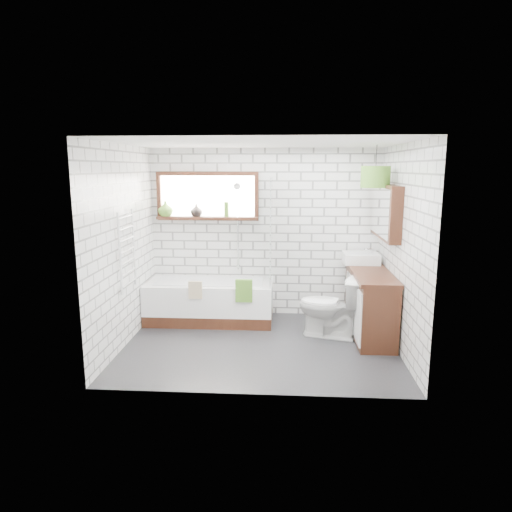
# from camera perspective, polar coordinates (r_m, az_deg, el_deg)

# --- Properties ---
(floor) EXTENTS (3.40, 2.60, 0.01)m
(floor) POSITION_cam_1_polar(r_m,az_deg,el_deg) (5.92, 0.47, -11.05)
(floor) COLOR black
(floor) RESTS_ON ground
(ceiling) EXTENTS (3.40, 2.60, 0.01)m
(ceiling) POSITION_cam_1_polar(r_m,az_deg,el_deg) (5.49, 0.51, 14.00)
(ceiling) COLOR white
(ceiling) RESTS_ON ground
(wall_back) EXTENTS (3.40, 0.01, 2.50)m
(wall_back) POSITION_cam_1_polar(r_m,az_deg,el_deg) (6.86, 1.09, 2.89)
(wall_back) COLOR white
(wall_back) RESTS_ON ground
(wall_front) EXTENTS (3.40, 0.01, 2.50)m
(wall_front) POSITION_cam_1_polar(r_m,az_deg,el_deg) (4.29, -0.48, -2.02)
(wall_front) COLOR white
(wall_front) RESTS_ON ground
(wall_left) EXTENTS (0.01, 2.60, 2.50)m
(wall_left) POSITION_cam_1_polar(r_m,az_deg,el_deg) (5.91, -16.25, 1.14)
(wall_left) COLOR white
(wall_left) RESTS_ON ground
(wall_right) EXTENTS (0.01, 2.60, 2.50)m
(wall_right) POSITION_cam_1_polar(r_m,az_deg,el_deg) (5.74, 17.75, 0.76)
(wall_right) COLOR white
(wall_right) RESTS_ON ground
(window) EXTENTS (1.52, 0.16, 0.68)m
(window) POSITION_cam_1_polar(r_m,az_deg,el_deg) (6.85, -6.09, 7.44)
(window) COLOR black
(window) RESTS_ON wall_back
(towel_radiator) EXTENTS (0.06, 0.52, 1.00)m
(towel_radiator) POSITION_cam_1_polar(r_m,az_deg,el_deg) (5.91, -15.81, 0.66)
(towel_radiator) COLOR white
(towel_radiator) RESTS_ON wall_left
(mirror_cabinet) EXTENTS (0.16, 1.20, 0.70)m
(mirror_cabinet) POSITION_cam_1_polar(r_m,az_deg,el_deg) (6.24, 15.89, 5.37)
(mirror_cabinet) COLOR black
(mirror_cabinet) RESTS_ON wall_right
(shower_riser) EXTENTS (0.02, 0.02, 1.30)m
(shower_riser) POSITION_cam_1_polar(r_m,az_deg,el_deg) (6.83, -2.28, 3.69)
(shower_riser) COLOR silver
(shower_riser) RESTS_ON wall_back
(bathtub) EXTENTS (1.82, 0.80, 0.59)m
(bathtub) POSITION_cam_1_polar(r_m,az_deg,el_deg) (6.75, -5.76, -5.62)
(bathtub) COLOR white
(bathtub) RESTS_ON floor
(shower_screen) EXTENTS (0.02, 0.72, 1.50)m
(shower_screen) POSITION_cam_1_polar(r_m,az_deg,el_deg) (6.44, 1.91, 3.15)
(shower_screen) COLOR white
(shower_screen) RESTS_ON bathtub
(towel_green) EXTENTS (0.23, 0.06, 0.31)m
(towel_green) POSITION_cam_1_polar(r_m,az_deg,el_deg) (6.22, -1.51, -4.37)
(towel_green) COLOR #467824
(towel_green) RESTS_ON bathtub
(towel_beige) EXTENTS (0.19, 0.05, 0.24)m
(towel_beige) POSITION_cam_1_polar(r_m,az_deg,el_deg) (6.32, -7.59, -4.23)
(towel_beige) COLOR tan
(towel_beige) RESTS_ON bathtub
(vanity) EXTENTS (0.49, 1.53, 0.87)m
(vanity) POSITION_cam_1_polar(r_m,az_deg,el_deg) (6.34, 14.03, -5.64)
(vanity) COLOR black
(vanity) RESTS_ON floor
(basin) EXTENTS (0.49, 0.43, 0.14)m
(basin) POSITION_cam_1_polar(r_m,az_deg,el_deg) (6.69, 12.97, -0.25)
(basin) COLOR white
(basin) RESTS_ON vanity
(tap) EXTENTS (0.03, 0.03, 0.16)m
(tap) POSITION_cam_1_polar(r_m,az_deg,el_deg) (6.71, 14.34, 0.21)
(tap) COLOR silver
(tap) RESTS_ON vanity
(toilet) EXTENTS (0.67, 0.91, 0.83)m
(toilet) POSITION_cam_1_polar(r_m,az_deg,el_deg) (6.14, 9.21, -6.22)
(toilet) COLOR white
(toilet) RESTS_ON floor
(vase_olive) EXTENTS (0.28, 0.28, 0.23)m
(vase_olive) POSITION_cam_1_polar(r_m,az_deg,el_deg) (6.97, -11.24, 5.66)
(vase_olive) COLOR #4D7D26
(vase_olive) RESTS_ON window
(vase_dark) EXTENTS (0.23, 0.23, 0.19)m
(vase_dark) POSITION_cam_1_polar(r_m,az_deg,el_deg) (6.87, -7.47, 5.53)
(vase_dark) COLOR black
(vase_dark) RESTS_ON window
(bottle) EXTENTS (0.08, 0.08, 0.22)m
(bottle) POSITION_cam_1_polar(r_m,az_deg,el_deg) (6.79, -3.72, 5.67)
(bottle) COLOR #4D7D26
(bottle) RESTS_ON window
(pendant) EXTENTS (0.37, 0.37, 0.27)m
(pendant) POSITION_cam_1_polar(r_m,az_deg,el_deg) (6.10, 14.70, 9.54)
(pendant) COLOR #467824
(pendant) RESTS_ON ceiling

